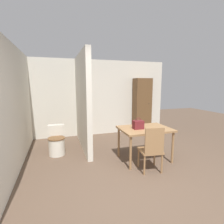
# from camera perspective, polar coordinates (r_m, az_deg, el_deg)

# --- Properties ---
(ground_plane) EXTENTS (16.00, 16.00, 0.00)m
(ground_plane) POSITION_cam_1_polar(r_m,az_deg,el_deg) (3.05, 11.00, -25.34)
(ground_plane) COLOR brown
(wall_back) EXTENTS (5.02, 0.12, 2.50)m
(wall_back) POSITION_cam_1_polar(r_m,az_deg,el_deg) (5.95, -5.48, 4.61)
(wall_back) COLOR beige
(wall_back) RESTS_ON ground_plane
(wall_left) EXTENTS (0.12, 4.55, 2.50)m
(wall_left) POSITION_cam_1_polar(r_m,az_deg,el_deg) (4.07, -29.18, 1.38)
(wall_left) COLOR beige
(wall_left) RESTS_ON ground_plane
(partition_wall) EXTENTS (0.12, 2.09, 2.50)m
(partition_wall) POSITION_cam_1_polar(r_m,az_deg,el_deg) (4.76, -9.64, 3.38)
(partition_wall) COLOR beige
(partition_wall) RESTS_ON ground_plane
(dining_table) EXTENTS (1.11, 0.82, 0.74)m
(dining_table) POSITION_cam_1_polar(r_m,az_deg,el_deg) (4.01, 10.68, -6.28)
(dining_table) COLOR #997047
(dining_table) RESTS_ON ground_plane
(wooden_chair) EXTENTS (0.47, 0.47, 0.92)m
(wooden_chair) POSITION_cam_1_polar(r_m,az_deg,el_deg) (3.54, 12.85, -11.51)
(wooden_chair) COLOR #997047
(wooden_chair) RESTS_ON ground_plane
(toilet) EXTENTS (0.41, 0.55, 0.69)m
(toilet) POSITION_cam_1_polar(r_m,az_deg,el_deg) (4.58, -17.65, -9.39)
(toilet) COLOR silver
(toilet) RESTS_ON ground_plane
(handbag) EXTENTS (0.22, 0.16, 0.25)m
(handbag) POSITION_cam_1_polar(r_m,az_deg,el_deg) (3.87, 8.53, -4.10)
(handbag) COLOR maroon
(handbag) RESTS_ON dining_table
(wooden_cabinet) EXTENTS (0.58, 0.43, 1.91)m
(wooden_cabinet) POSITION_cam_1_polar(r_m,az_deg,el_deg) (6.26, 9.73, 2.03)
(wooden_cabinet) COLOR brown
(wooden_cabinet) RESTS_ON ground_plane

